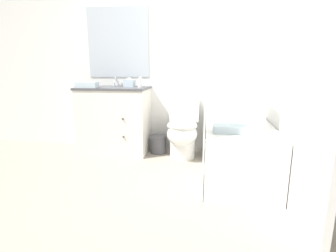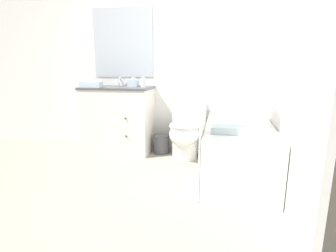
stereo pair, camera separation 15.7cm
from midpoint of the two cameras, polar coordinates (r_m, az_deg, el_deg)
ground_plane at (r=2.33m, az=-7.55°, el=-17.13°), size 14.00×14.00×0.00m
wall_back at (r=3.68m, az=-0.73°, el=14.27°), size 8.00×0.06×2.50m
wall_right at (r=2.84m, az=22.06°, el=13.78°), size 0.05×2.68×2.50m
vanity_cabinet at (r=3.66m, az=-12.70°, el=1.44°), size 0.93×0.56×0.89m
sink_faucet at (r=3.76m, az=-12.10°, el=9.04°), size 0.14×0.12×0.12m
toilet at (r=3.38m, az=1.91°, el=-1.07°), size 0.39×0.65×0.76m
bathtub at (r=2.98m, az=13.18°, el=-4.52°), size 0.68×1.54×0.57m
shower_curtain at (r=2.40m, az=6.35°, el=7.57°), size 0.02×0.59×1.87m
wastebasket at (r=3.59m, az=-3.36°, el=-3.94°), size 0.22×0.22×0.25m
tissue_box at (r=3.60m, az=-9.62°, el=9.21°), size 0.13×0.13×0.12m
soap_dispenser at (r=3.45m, az=-7.39°, el=9.35°), size 0.07×0.07×0.14m
hand_towel_folded at (r=3.55m, az=-18.49°, el=8.49°), size 0.27×0.12×0.07m
bath_towel_folded at (r=2.45m, az=11.64°, el=-0.59°), size 0.31×0.19×0.07m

